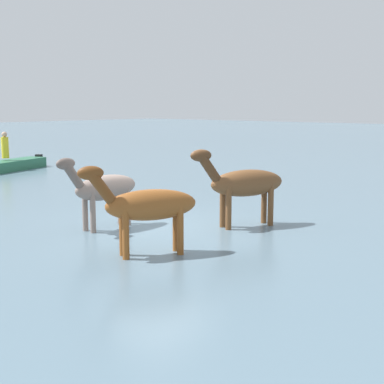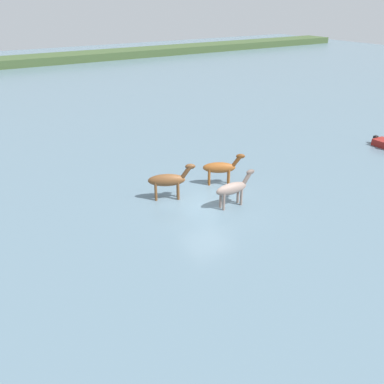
# 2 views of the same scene
# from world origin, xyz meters

# --- Properties ---
(ground_plane) EXTENTS (146.88, 146.88, 0.00)m
(ground_plane) POSITION_xyz_m (0.00, 0.00, 0.00)
(ground_plane) COLOR slate
(horse_dun_straggler) EXTENTS (2.20, 1.53, 1.83)m
(horse_dun_straggler) POSITION_xyz_m (1.97, 1.62, 1.01)
(horse_dun_straggler) COLOR brown
(horse_dun_straggler) RESTS_ON ground_plane
(horse_rear_stallion) EXTENTS (2.30, 0.57, 1.79)m
(horse_rear_stallion) POSITION_xyz_m (0.95, -0.86, 0.99)
(horse_rear_stallion) COLOR gray
(horse_rear_stallion) RESTS_ON ground_plane
(horse_dark_mare) EXTENTS (2.40, 1.45, 1.94)m
(horse_dark_mare) POSITION_xyz_m (-1.40, 1.57, 1.07)
(horse_dark_mare) COLOR brown
(horse_dark_mare) RESTS_ON ground_plane
(boat_skiff_near) EXTENTS (3.89, 2.13, 0.71)m
(boat_skiff_near) POSITION_xyz_m (-4.19, -13.18, 0.16)
(boat_skiff_near) COLOR #2D6B4C
(boat_skiff_near) RESTS_ON ground_plane
(person_helmsman_aft) EXTENTS (0.32, 0.32, 1.19)m
(person_helmsman_aft) POSITION_xyz_m (-3.92, -13.30, 1.11)
(person_helmsman_aft) COLOR yellow
(person_helmsman_aft) RESTS_ON boat_skiff_near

